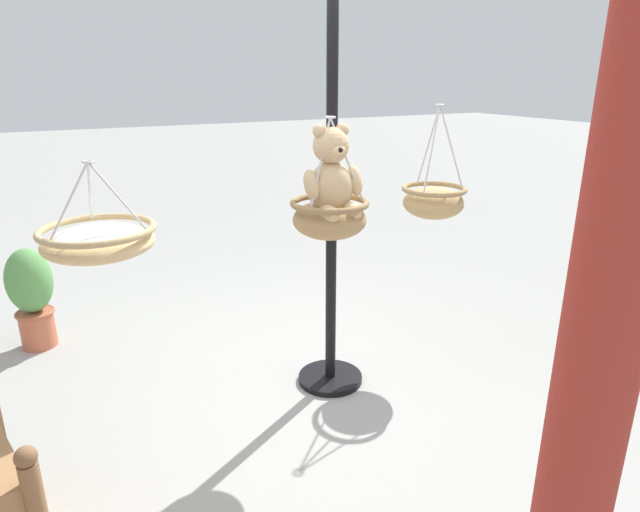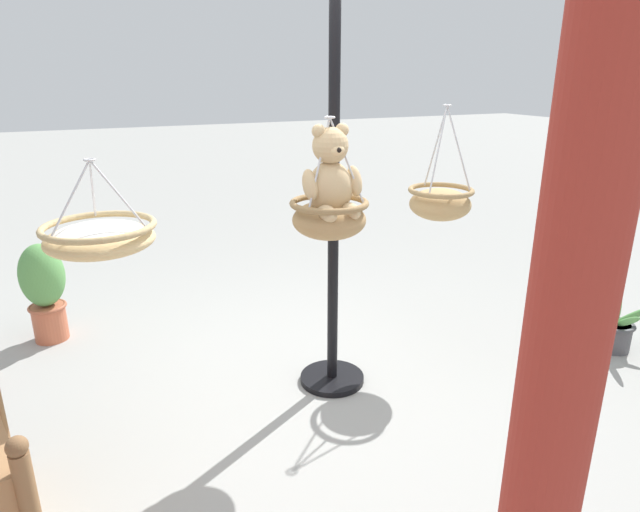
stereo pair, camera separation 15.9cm
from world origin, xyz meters
name	(u,v)px [view 1 (the left image)]	position (x,y,z in m)	size (l,w,h in m)	color
ground_plane	(314,398)	(0.00, 0.00, 0.00)	(40.00, 40.00, 0.00)	#9E9E99
display_pole_central	(331,272)	(-0.20, -0.14, 0.81)	(0.44, 0.44, 2.55)	black
hanging_basket_with_teddy	(330,217)	(-0.05, 0.11, 1.25)	(0.45, 0.45, 0.69)	#A37F51
teddy_bear	(332,178)	(-0.05, 0.13, 1.48)	(0.36, 0.31, 0.52)	tan
hanging_basket_left_high	(433,200)	(-1.11, -0.27, 1.16)	(0.47, 0.47, 0.81)	tan
hanging_basket_right_low	(98,240)	(1.17, -0.21, 1.20)	(0.60, 0.60, 0.51)	tan
greenhouse_pillar_left	(597,364)	(0.29, 2.05, 1.38)	(0.36, 0.36, 2.85)	#9E2D23
potted_plant_flowering_red	(31,294)	(1.58, -1.65, 0.44)	(0.33, 0.33, 0.80)	#BC6042
potted_plant_tall_leafy	(601,323)	(-2.37, 0.35, 0.16)	(0.53, 0.53, 0.40)	#4C4C51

